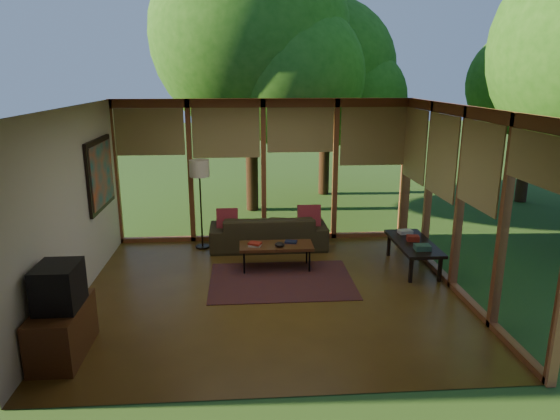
{
  "coord_description": "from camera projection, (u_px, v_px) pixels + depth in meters",
  "views": [
    {
      "loc": [
        -0.37,
        -6.81,
        3.11
      ],
      "look_at": [
        0.18,
        0.7,
        1.07
      ],
      "focal_mm": 32.0,
      "sensor_mm": 36.0,
      "label": 1
    }
  ],
  "objects": [
    {
      "name": "ct_book_side",
      "position": [
        291.0,
        242.0,
        8.27
      ],
      "size": [
        0.22,
        0.19,
        0.03
      ],
      "primitive_type": "cube",
      "rotation": [
        0.0,
        0.0,
        -0.22
      ],
      "color": "#161B32",
      "rests_on": "coffee_table"
    },
    {
      "name": "ct_bowl",
      "position": [
        280.0,
        244.0,
        8.07
      ],
      "size": [
        0.16,
        0.16,
        0.07
      ],
      "primitive_type": "ellipsoid",
      "color": "black",
      "rests_on": "coffee_table"
    },
    {
      "name": "pillow_left",
      "position": [
        227.0,
        219.0,
        9.07
      ],
      "size": [
        0.39,
        0.21,
        0.41
      ],
      "primitive_type": "cube",
      "rotation": [
        -0.21,
        0.0,
        0.0
      ],
      "color": "maroon",
      "rests_on": "sofa"
    },
    {
      "name": "rug",
      "position": [
        281.0,
        281.0,
        7.8
      ],
      "size": [
        2.23,
        1.58,
        0.01
      ],
      "primitive_type": "cube",
      "color": "maroon",
      "rests_on": "floor"
    },
    {
      "name": "coffee_table",
      "position": [
        276.0,
        247.0,
        8.18
      ],
      "size": [
        1.2,
        0.5,
        0.43
      ],
      "color": "#572E17",
      "rests_on": "floor"
    },
    {
      "name": "tree_nw",
      "position": [
        250.0,
        36.0,
        10.97
      ],
      "size": [
        4.41,
        4.41,
        6.15
      ],
      "color": "#352013",
      "rests_on": "ground"
    },
    {
      "name": "console_book_b",
      "position": [
        413.0,
        238.0,
        8.25
      ],
      "size": [
        0.22,
        0.17,
        0.09
      ],
      "primitive_type": "cube",
      "rotation": [
        0.0,
        0.0,
        -0.14
      ],
      "color": "maroon",
      "rests_on": "side_console"
    },
    {
      "name": "television",
      "position": [
        59.0,
        286.0,
        5.53
      ],
      "size": [
        0.45,
        0.55,
        0.5
      ],
      "primitive_type": "cube",
      "color": "black",
      "rests_on": "media_cabinet"
    },
    {
      "name": "media_cabinet",
      "position": [
        62.0,
        331.0,
        5.67
      ],
      "size": [
        0.5,
        1.0,
        0.6
      ],
      "primitive_type": "cube",
      "color": "#572E17",
      "rests_on": "floor"
    },
    {
      "name": "console_book_a",
      "position": [
        422.0,
        247.0,
        7.82
      ],
      "size": [
        0.25,
        0.18,
        0.09
      ],
      "primitive_type": "cube",
      "rotation": [
        0.0,
        0.0,
        -0.04
      ],
      "color": "#33594B",
      "rests_on": "side_console"
    },
    {
      "name": "exterior_lawn",
      "position": [
        511.0,
        178.0,
        15.66
      ],
      "size": [
        40.0,
        40.0,
        0.0
      ],
      "primitive_type": "plane",
      "color": "#2F541F",
      "rests_on": "ground"
    },
    {
      "name": "floor_lamp",
      "position": [
        199.0,
        173.0,
        8.95
      ],
      "size": [
        0.36,
        0.36,
        1.65
      ],
      "color": "black",
      "rests_on": "floor"
    },
    {
      "name": "ceiling",
      "position": [
        270.0,
        107.0,
        6.69
      ],
      "size": [
        5.5,
        5.5,
        0.0
      ],
      "primitive_type": "plane",
      "rotation": [
        3.14,
        0.0,
        0.0
      ],
      "color": "white",
      "rests_on": "ground"
    },
    {
      "name": "side_console",
      "position": [
        413.0,
        244.0,
        8.23
      ],
      "size": [
        0.6,
        1.4,
        0.46
      ],
      "color": "black",
      "rests_on": "floor"
    },
    {
      "name": "window_wall_back",
      "position": [
        264.0,
        171.0,
        9.45
      ],
      "size": [
        5.5,
        0.12,
        2.7
      ],
      "primitive_type": "cube",
      "color": "brown",
      "rests_on": "ground"
    },
    {
      "name": "floor",
      "position": [
        271.0,
        292.0,
        7.39
      ],
      "size": [
        5.5,
        5.5,
        0.0
      ],
      "primitive_type": "plane",
      "color": "brown",
      "rests_on": "ground"
    },
    {
      "name": "tree_ne",
      "position": [
        326.0,
        70.0,
        12.78
      ],
      "size": [
        3.56,
        3.56,
        5.03
      ],
      "color": "#352013",
      "rests_on": "ground"
    },
    {
      "name": "ct_book_lower",
      "position": [
        255.0,
        245.0,
        8.1
      ],
      "size": [
        0.23,
        0.19,
        0.03
      ],
      "primitive_type": "cube",
      "rotation": [
        0.0,
        0.0,
        -0.28
      ],
      "color": "beige",
      "rests_on": "coffee_table"
    },
    {
      "name": "wall_painting",
      "position": [
        101.0,
        174.0,
        8.14
      ],
      "size": [
        0.06,
        1.35,
        1.15
      ],
      "color": "black",
      "rests_on": "wall_left"
    },
    {
      "name": "wall_front",
      "position": [
        286.0,
        271.0,
        4.63
      ],
      "size": [
        5.5,
        0.04,
        2.7
      ],
      "primitive_type": "cube",
      "color": "silver",
      "rests_on": "ground"
    },
    {
      "name": "console_book_c",
      "position": [
        405.0,
        232.0,
        8.64
      ],
      "size": [
        0.25,
        0.2,
        0.06
      ],
      "primitive_type": "cube",
      "rotation": [
        0.0,
        0.0,
        0.15
      ],
      "color": "beige",
      "rests_on": "side_console"
    },
    {
      "name": "window_wall_right",
      "position": [
        460.0,
        201.0,
        7.23
      ],
      "size": [
        0.12,
        5.0,
        2.7
      ],
      "primitive_type": "cube",
      "color": "brown",
      "rests_on": "ground"
    },
    {
      "name": "pillow_right",
      "position": [
        309.0,
        217.0,
        9.17
      ],
      "size": [
        0.42,
        0.23,
        0.44
      ],
      "primitive_type": "cube",
      "rotation": [
        -0.21,
        0.0,
        0.0
      ],
      "color": "maroon",
      "rests_on": "sofa"
    },
    {
      "name": "tree_far",
      "position": [
        522.0,
        85.0,
        11.95
      ],
      "size": [
        2.62,
        2.62,
        4.21
      ],
      "color": "#352013",
      "rests_on": "ground"
    },
    {
      "name": "wall_left",
      "position": [
        71.0,
        208.0,
        6.85
      ],
      "size": [
        0.04,
        5.0,
        2.7
      ],
      "primitive_type": "cube",
      "color": "silver",
      "rests_on": "ground"
    },
    {
      "name": "sofa",
      "position": [
        268.0,
        231.0,
        9.24
      ],
      "size": [
        2.15,
        0.86,
        0.63
      ],
      "primitive_type": "imported",
      "rotation": [
        0.0,
        0.0,
        3.15
      ],
      "color": "#38311C",
      "rests_on": "floor"
    },
    {
      "name": "ct_book_upper",
      "position": [
        255.0,
        243.0,
        8.09
      ],
      "size": [
        0.24,
        0.22,
        0.03
      ],
      "primitive_type": "cube",
      "rotation": [
        0.0,
        0.0,
        -0.44
      ],
      "color": "maroon",
      "rests_on": "coffee_table"
    }
  ]
}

